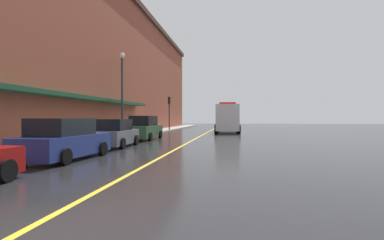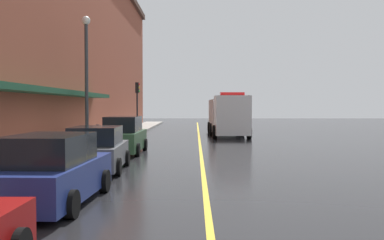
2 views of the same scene
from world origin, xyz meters
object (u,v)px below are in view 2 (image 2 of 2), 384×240
parked_car_2 (97,150)px  street_lamp_left (86,68)px  box_truck (228,116)px  parked_car_3 (124,136)px  parked_car_1 (52,171)px  parking_meter_0 (98,133)px  traffic_light_near (137,97)px

parked_car_2 → street_lamp_left: size_ratio=0.61×
box_truck → parked_car_3: bearing=-27.4°
parked_car_1 → parking_meter_0: (-1.48, 11.74, 0.24)m
parked_car_3 → box_truck: (6.30, 13.07, 0.76)m
street_lamp_left → traffic_light_near: bearing=87.5°
parked_car_2 → parked_car_3: size_ratio=0.89×
box_truck → street_lamp_left: 15.49m
traffic_light_near → street_lamp_left: bearing=-92.5°
parked_car_1 → parking_meter_0: size_ratio=3.61×
parked_car_2 → traffic_light_near: (-1.30, 21.27, 2.37)m
parking_meter_0 → box_truck: bearing=59.4°
traffic_light_near → parked_car_1: bearing=-87.0°
parking_meter_0 → street_lamp_left: bearing=163.2°
parked_car_1 → traffic_light_near: size_ratio=1.12×
parked_car_1 → box_truck: 25.49m
parked_car_2 → parking_meter_0: (-1.36, 6.20, 0.27)m
traffic_light_near → box_truck: bearing=-15.4°
parked_car_3 → traffic_light_near: (-1.32, 15.18, 2.27)m
box_truck → traffic_light_near: (-7.62, 2.10, 1.52)m
parked_car_2 → traffic_light_near: size_ratio=0.99×
parked_car_1 → parked_car_2: parked_car_1 is taller
parked_car_1 → street_lamp_left: bearing=12.0°
parked_car_1 → street_lamp_left: street_lamp_left is taller
parked_car_1 → parked_car_3: size_ratio=1.00×
parked_car_2 → street_lamp_left: street_lamp_left is taller
parked_car_1 → parked_car_3: parked_car_3 is taller
parked_car_2 → parked_car_3: 6.10m
parked_car_1 → box_truck: box_truck is taller
parked_car_1 → box_truck: size_ratio=0.53×
parked_car_2 → street_lamp_left: bearing=14.9°
parked_car_1 → street_lamp_left: 12.62m
box_truck → traffic_light_near: 8.05m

